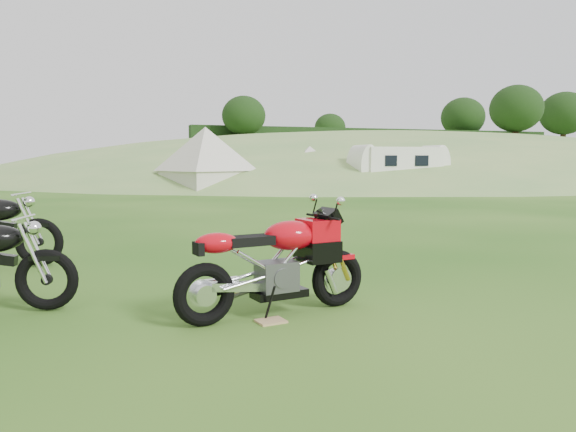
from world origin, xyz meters
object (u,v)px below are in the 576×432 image
object	(u,v)px
tent_mid	(206,161)
caravan	(398,169)
sport_motorcycle	(275,256)
tent_right	(310,166)
plywood_board	(271,321)

from	to	relation	value
tent_mid	caravan	size ratio (longest dim) A/B	0.72
sport_motorcycle	caravan	xyz separation A→B (m)	(12.15, 18.13, 0.48)
tent_right	caravan	bearing A→B (deg)	-44.08
tent_mid	tent_right	distance (m)	5.82
tent_mid	caravan	bearing A→B (deg)	-41.59
sport_motorcycle	plywood_board	size ratio (longest dim) A/B	7.46
sport_motorcycle	tent_right	size ratio (longest dim) A/B	0.72
plywood_board	tent_right	world-z (taller)	tent_right
plywood_board	tent_mid	distance (m)	21.46
sport_motorcycle	caravan	bearing A→B (deg)	46.90
plywood_board	tent_mid	world-z (taller)	tent_mid
tent_mid	plywood_board	bearing A→B (deg)	-123.66
tent_right	caravan	distance (m)	4.89
tent_mid	caravan	world-z (taller)	tent_mid
plywood_board	caravan	size ratio (longest dim) A/B	0.06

